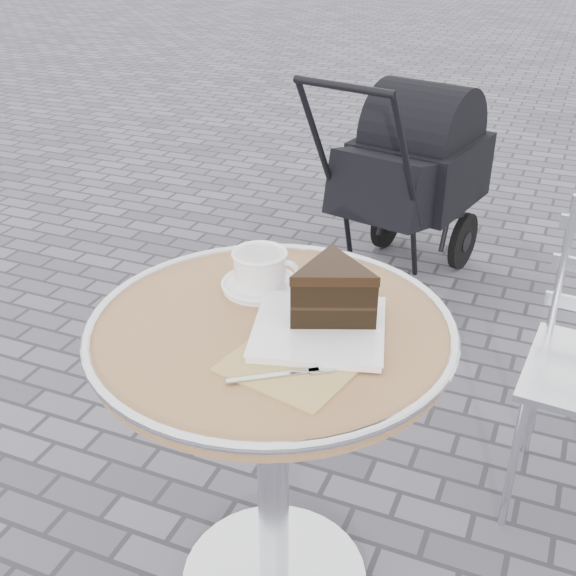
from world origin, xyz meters
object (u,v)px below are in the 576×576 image
at_px(cafe_table, 272,394).
at_px(baby_stroller, 407,183).
at_px(cappuccino_set, 261,272).
at_px(cake_plate_set, 329,301).

distance_m(cafe_table, baby_stroller, 1.70).
height_order(cafe_table, baby_stroller, baby_stroller).
xyz_separation_m(cafe_table, cappuccino_set, (-0.08, 0.13, 0.20)).
distance_m(cappuccino_set, cake_plate_set, 0.21).
xyz_separation_m(cake_plate_set, baby_stroller, (-0.24, 1.65, -0.37)).
distance_m(cappuccino_set, baby_stroller, 1.60).
bearing_deg(cafe_table, cappuccino_set, 121.79).
bearing_deg(baby_stroller, cafe_table, -72.83).
height_order(cafe_table, cappuccino_set, cappuccino_set).
relative_size(cafe_table, baby_stroller, 0.78).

